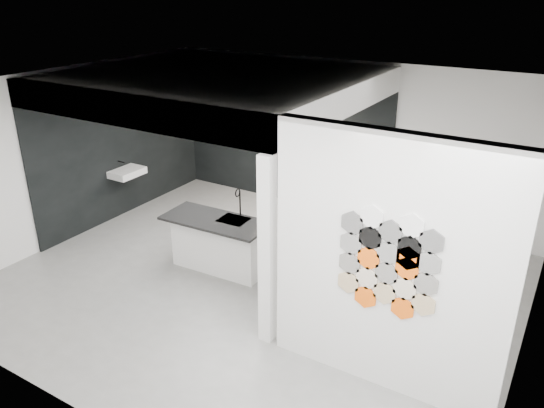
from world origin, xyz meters
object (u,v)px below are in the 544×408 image
at_px(kitchen_island, 219,243).
at_px(glass_vase, 350,143).
at_px(stockpot, 238,125).
at_px(utensil_cup, 248,128).
at_px(wall_basin, 127,172).
at_px(partition_panel, 387,268).
at_px(bottle_dark, 282,132).
at_px(glass_bowl, 350,145).
at_px(kettle, 335,141).

relative_size(kitchen_island, glass_vase, 10.75).
xyz_separation_m(stockpot, utensil_cup, (0.22, 0.00, -0.03)).
height_order(wall_basin, kitchen_island, kitchen_island).
relative_size(partition_panel, kitchen_island, 1.74).
height_order(stockpot, bottle_dark, stockpot).
bearing_deg(glass_bowl, kitchen_island, -106.76).
bearing_deg(utensil_cup, kettle, 0.00).
bearing_deg(glass_vase, stockpot, 180.00).
height_order(stockpot, utensil_cup, stockpot).
height_order(partition_panel, glass_bowl, partition_panel).
distance_m(glass_bowl, glass_vase, 0.03).
bearing_deg(glass_bowl, bottle_dark, 180.00).
relative_size(wall_basin, glass_vase, 4.00).
bearing_deg(wall_basin, partition_panel, -18.23).
relative_size(partition_panel, stockpot, 13.90).
height_order(bottle_dark, utensil_cup, bottle_dark).
relative_size(stockpot, kettle, 1.10).
height_order(partition_panel, wall_basin, partition_panel).
bearing_deg(kitchen_island, utensil_cup, 112.99).
xyz_separation_m(kitchen_island, kettle, (0.56, 2.78, 0.97)).
bearing_deg(bottle_dark, stockpot, 180.00).
xyz_separation_m(glass_vase, utensil_cup, (-2.15, 0.00, -0.02)).
xyz_separation_m(wall_basin, stockpot, (1.02, 2.07, 0.55)).
bearing_deg(glass_bowl, kettle, 180.00).
relative_size(glass_vase, utensil_cup, 1.32).
distance_m(partition_panel, stockpot, 5.89).
xyz_separation_m(partition_panel, utensil_cup, (-4.22, 3.87, -0.02)).
xyz_separation_m(kitchen_island, glass_vase, (0.84, 2.78, 0.96)).
xyz_separation_m(kettle, glass_bowl, (0.28, 0.00, -0.03)).
bearing_deg(wall_basin, bottle_dark, 45.74).
height_order(partition_panel, bottle_dark, partition_panel).
relative_size(kitchen_island, glass_bowl, 12.44).
bearing_deg(partition_panel, utensil_cup, 137.55).
bearing_deg(utensil_cup, kitchen_island, -64.73).
distance_m(partition_panel, glass_bowl, 4.39).
height_order(stockpot, glass_vase, stockpot).
relative_size(stockpot, utensil_cup, 1.78).
height_order(kettle, bottle_dark, kettle).
xyz_separation_m(glass_bowl, glass_vase, (0.00, 0.00, 0.03)).
bearing_deg(glass_bowl, glass_vase, 0.00).
distance_m(wall_basin, kitchen_island, 2.68).
xyz_separation_m(glass_vase, bottle_dark, (-1.38, 0.00, -0.00)).
bearing_deg(partition_panel, kettle, 121.33).
bearing_deg(utensil_cup, bottle_dark, 0.00).
bearing_deg(stockpot, kettle, 0.00).
xyz_separation_m(stockpot, glass_vase, (2.37, 0.00, -0.01)).
height_order(wall_basin, glass_vase, glass_vase).
height_order(partition_panel, glass_vase, partition_panel).
height_order(wall_basin, kettle, kettle).
height_order(partition_panel, kitchen_island, partition_panel).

